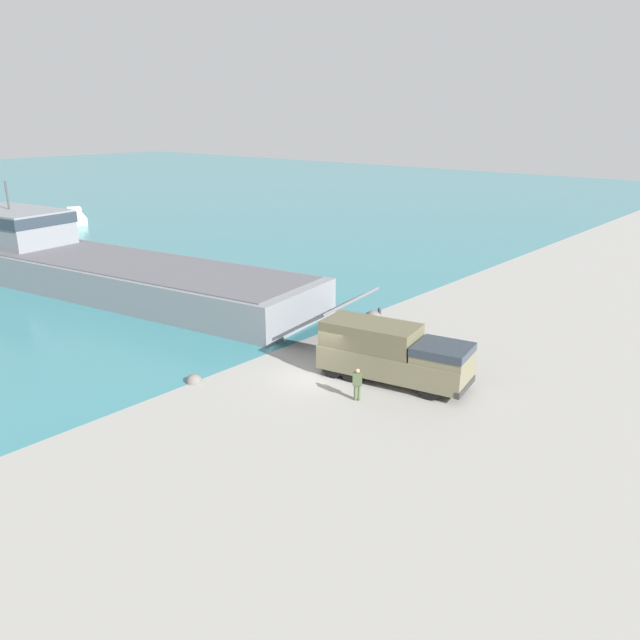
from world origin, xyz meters
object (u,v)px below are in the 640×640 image
at_px(landing_craft, 88,262).
at_px(soldier_on_ramp, 357,382).
at_px(mooring_bollard, 379,313).
at_px(moored_boat_a, 75,218).
at_px(military_truck, 393,353).

xyz_separation_m(landing_craft, soldier_on_ramp, (-2.80, -29.40, -0.98)).
height_order(landing_craft, mooring_bollard, landing_craft).
distance_m(landing_craft, mooring_bollard, 24.29).
xyz_separation_m(soldier_on_ramp, moored_boat_a, (17.56, 58.90, -0.29)).
height_order(landing_craft, soldier_on_ramp, landing_craft).
relative_size(military_truck, soldier_on_ramp, 4.94).
height_order(soldier_on_ramp, moored_boat_a, moored_boat_a).
bearing_deg(landing_craft, mooring_bollard, -79.66).
height_order(military_truck, moored_boat_a, military_truck).
distance_m(landing_craft, moored_boat_a, 33.02).
height_order(landing_craft, moored_boat_a, landing_craft).
bearing_deg(landing_craft, moored_boat_a, 54.09).
distance_m(soldier_on_ramp, moored_boat_a, 61.46).
bearing_deg(moored_boat_a, military_truck, 99.08).
relative_size(landing_craft, moored_boat_a, 7.17).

